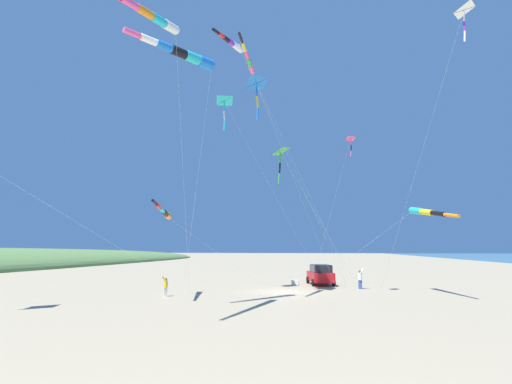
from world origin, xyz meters
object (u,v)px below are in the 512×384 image
(kite_windsock_rainbow_low_near, at_px, (249,60))
(person_child_green_jacket, at_px, (166,285))
(kite_delta_checkered_midright, at_px, (256,83))
(kite_windsock_long_streamer_right, at_px, (426,212))
(kite_delta_long_streamer_left, at_px, (280,152))
(kite_delta_black_fish_shape, at_px, (463,11))
(parked_car, at_px, (320,274))
(kite_windsock_yellow_midlevel, at_px, (183,54))
(kite_delta_small_distant, at_px, (350,140))
(kite_windsock_striped_overhead, at_px, (232,44))
(person_adult_flyer, at_px, (360,278))
(kite_windsock_teal_far_right, at_px, (149,15))
(kite_windsock_magenta_far_left, at_px, (164,212))
(kite_delta_blue_topmost, at_px, (224,101))
(cooler_box, at_px, (295,282))

(kite_windsock_rainbow_low_near, bearing_deg, person_child_green_jacket, 28.78)
(kite_delta_checkered_midright, bearing_deg, kite_windsock_long_streamer_right, -166.54)
(kite_delta_long_streamer_left, distance_m, kite_delta_black_fish_shape, 14.50)
(parked_car, relative_size, kite_delta_long_streamer_left, 0.41)
(kite_windsock_yellow_midlevel, distance_m, kite_delta_small_distant, 13.76)
(person_child_green_jacket, distance_m, kite_windsock_striped_overhead, 17.19)
(kite_windsock_rainbow_low_near, relative_size, kite_delta_checkered_midright, 1.16)
(person_adult_flyer, distance_m, kite_delta_black_fish_shape, 20.38)
(kite_windsock_yellow_midlevel, height_order, kite_windsock_long_streamer_right, kite_windsock_yellow_midlevel)
(kite_windsock_striped_overhead, relative_size, kite_delta_checkered_midright, 1.07)
(person_child_green_jacket, distance_m, kite_delta_long_streamer_left, 13.00)
(kite_delta_checkered_midright, bearing_deg, kite_windsock_teal_far_right, 73.42)
(person_child_green_jacket, bearing_deg, kite_windsock_magenta_far_left, 99.47)
(kite_delta_black_fish_shape, bearing_deg, kite_windsock_yellow_midlevel, 4.18)
(parked_car, height_order, kite_delta_small_distant, kite_delta_small_distant)
(kite_delta_checkered_midright, bearing_deg, kite_windsock_rainbow_low_near, -57.39)
(kite_delta_blue_topmost, height_order, kite_windsock_long_streamer_right, kite_delta_blue_topmost)
(kite_delta_black_fish_shape, bearing_deg, kite_delta_blue_topmost, -25.22)
(kite_windsock_magenta_far_left, relative_size, kite_windsock_teal_far_right, 0.92)
(cooler_box, distance_m, person_adult_flyer, 6.46)
(kite_delta_black_fish_shape, height_order, kite_windsock_magenta_far_left, kite_delta_black_fish_shape)
(kite_windsock_yellow_midlevel, bearing_deg, person_adult_flyer, -128.40)
(kite_delta_checkered_midright, bearing_deg, kite_delta_small_distant, -165.54)
(kite_delta_checkered_midright, relative_size, kite_delta_small_distant, 1.38)
(kite_delta_long_streamer_left, distance_m, kite_windsock_magenta_far_left, 9.89)
(kite_windsock_striped_overhead, bearing_deg, person_adult_flyer, -128.44)
(person_adult_flyer, bearing_deg, kite_delta_long_streamer_left, 39.92)
(kite_windsock_striped_overhead, xyz_separation_m, kite_windsock_long_streamer_right, (-13.08, -7.14, -10.84))
(kite_windsock_teal_far_right, bearing_deg, kite_delta_long_streamer_left, -111.49)
(parked_car, xyz_separation_m, kite_windsock_teal_far_right, (7.52, 20.59, 13.86))
(kite_delta_small_distant, bearing_deg, kite_delta_black_fish_shape, 127.50)
(kite_windsock_teal_far_right, bearing_deg, kite_delta_checkered_midright, -106.58)
(kite_windsock_rainbow_low_near, distance_m, kite_delta_long_streamer_left, 8.28)
(kite_windsock_long_streamer_right, relative_size, kite_delta_long_streamer_left, 0.94)
(kite_windsock_long_streamer_right, xyz_separation_m, kite_delta_long_streamer_left, (10.65, 1.55, 4.74))
(cooler_box, height_order, kite_windsock_teal_far_right, kite_windsock_teal_far_right)
(kite_delta_blue_topmost, relative_size, kite_windsock_yellow_midlevel, 1.03)
(kite_delta_small_distant, xyz_separation_m, kite_windsock_magenta_far_left, (12.98, 4.29, -5.68))
(kite_delta_blue_topmost, distance_m, kite_delta_checkered_midright, 3.42)
(kite_delta_small_distant, xyz_separation_m, kite_delta_black_fish_shape, (-5.90, 7.69, 4.79))
(kite_delta_checkered_midright, distance_m, kite_windsock_long_streamer_right, 16.00)
(person_adult_flyer, xyz_separation_m, kite_windsock_yellow_midlevel, (10.67, 13.46, 13.89))
(person_adult_flyer, distance_m, kite_delta_blue_topmost, 18.46)
(parked_car, xyz_separation_m, kite_delta_checkered_midright, (4.23, 9.54, 14.91))
(cooler_box, bearing_deg, person_child_green_jacket, 52.98)
(person_child_green_jacket, distance_m, kite_windsock_rainbow_low_near, 18.84)
(person_adult_flyer, xyz_separation_m, kite_windsock_striped_overhead, (8.41, 10.60, 15.92))
(person_adult_flyer, xyz_separation_m, kite_windsock_teal_far_right, (10.88, 17.44, 13.88))
(kite_windsock_yellow_midlevel, bearing_deg, kite_delta_small_distant, -138.48)
(kite_delta_blue_topmost, bearing_deg, person_adult_flyer, -155.38)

